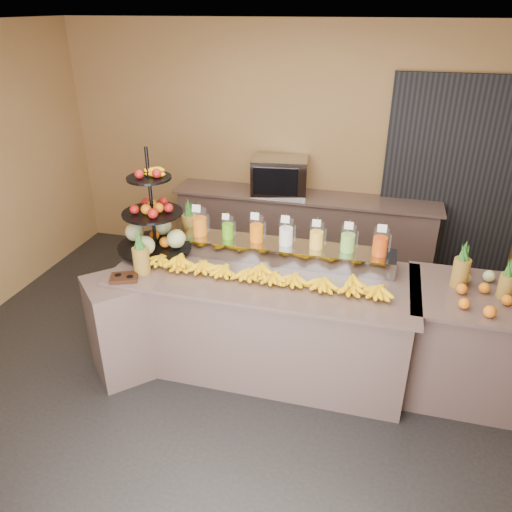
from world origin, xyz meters
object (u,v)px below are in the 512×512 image
at_px(oven_warmer, 280,176).
at_px(condiment_caddy, 124,278).
at_px(pitcher_tray, 286,252).
at_px(fruit_stand, 159,227).
at_px(right_fruit_pile, 481,289).
at_px(banana_heap, 261,270).

bearing_deg(oven_warmer, condiment_caddy, -115.44).
bearing_deg(condiment_caddy, pitcher_tray, 29.42).
bearing_deg(fruit_stand, condiment_caddy, -109.13).
distance_m(pitcher_tray, fruit_stand, 1.14).
xyz_separation_m(right_fruit_pile, oven_warmer, (-1.97, 1.90, 0.14)).
bearing_deg(banana_heap, pitcher_tray, 70.64).
distance_m(right_fruit_pile, oven_warmer, 2.74).
distance_m(condiment_caddy, right_fruit_pile, 2.78).
bearing_deg(banana_heap, right_fruit_pile, 4.41).
height_order(condiment_caddy, right_fruit_pile, right_fruit_pile).
bearing_deg(fruit_stand, oven_warmer, 57.34).
height_order(pitcher_tray, fruit_stand, fruit_stand).
xyz_separation_m(condiment_caddy, oven_warmer, (0.77, 2.34, 0.19)).
bearing_deg(pitcher_tray, right_fruit_pile, -8.26).
bearing_deg(pitcher_tray, banana_heap, -109.36).
xyz_separation_m(condiment_caddy, right_fruit_pile, (2.74, 0.45, 0.06)).
relative_size(condiment_caddy, oven_warmer, 0.34).
bearing_deg(banana_heap, condiment_caddy, -163.45).
distance_m(pitcher_tray, condiment_caddy, 1.37).
relative_size(fruit_stand, oven_warmer, 1.50).
xyz_separation_m(pitcher_tray, banana_heap, (-0.12, -0.35, -0.01)).
xyz_separation_m(banana_heap, condiment_caddy, (-1.07, -0.32, -0.05)).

